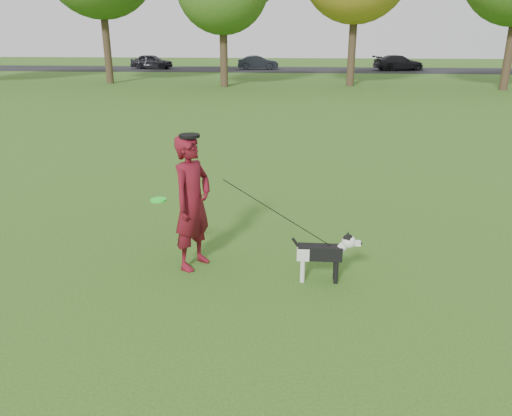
# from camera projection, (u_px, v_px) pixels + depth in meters

# --- Properties ---
(ground) EXTENTS (120.00, 120.00, 0.00)m
(ground) POSITION_uv_depth(u_px,v_px,m) (253.00, 269.00, 7.54)
(ground) COLOR #285116
(ground) RESTS_ON ground
(road) EXTENTS (120.00, 7.00, 0.02)m
(road) POSITION_uv_depth(u_px,v_px,m) (290.00, 70.00, 45.08)
(road) COLOR black
(road) RESTS_ON ground
(man) EXTENTS (0.76, 0.88, 2.02)m
(man) POSITION_uv_depth(u_px,v_px,m) (192.00, 203.00, 7.33)
(man) COLOR #5B0D1A
(man) RESTS_ON ground
(dog) EXTENTS (0.99, 0.20, 0.75)m
(dog) POSITION_uv_depth(u_px,v_px,m) (325.00, 251.00, 7.05)
(dog) COLOR black
(dog) RESTS_ON ground
(car_left) EXTENTS (3.86, 1.72, 1.29)m
(car_left) POSITION_uv_depth(u_px,v_px,m) (152.00, 61.00, 45.81)
(car_left) COLOR black
(car_left) RESTS_ON road
(car_mid) EXTENTS (3.78, 1.71, 1.20)m
(car_mid) POSITION_uv_depth(u_px,v_px,m) (258.00, 63.00, 45.10)
(car_mid) COLOR black
(car_mid) RESTS_ON road
(car_right) EXTENTS (4.75, 2.85, 1.29)m
(car_right) POSITION_uv_depth(u_px,v_px,m) (399.00, 63.00, 44.15)
(car_right) COLOR black
(car_right) RESTS_ON road
(man_held_items) EXTENTS (2.67, 0.49, 1.53)m
(man_held_items) POSITION_uv_depth(u_px,v_px,m) (278.00, 213.00, 7.06)
(man_held_items) COLOR #20FF28
(man_held_items) RESTS_ON ground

